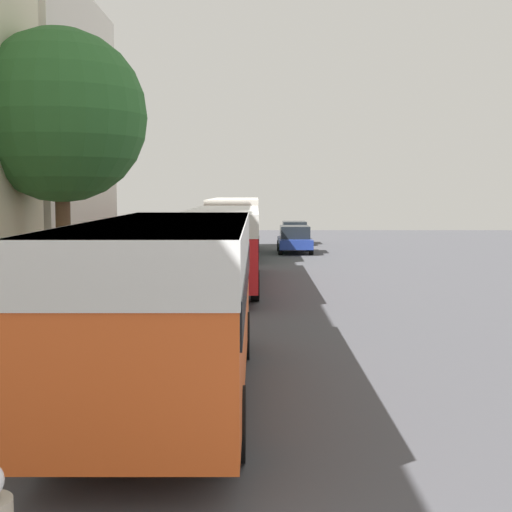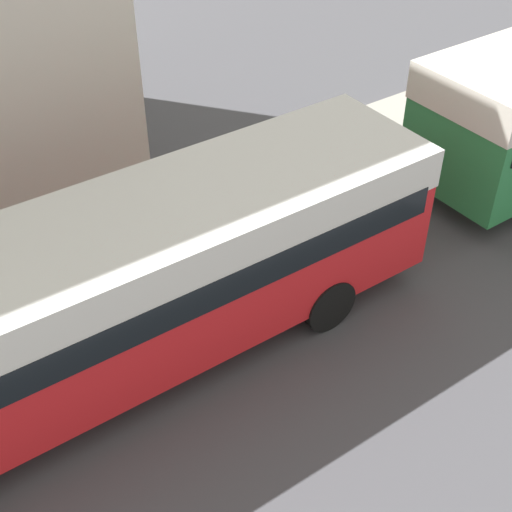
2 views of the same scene
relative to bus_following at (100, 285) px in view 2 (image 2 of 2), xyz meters
name	(u,v)px [view 2 (image 2 of 2)]	position (x,y,z in m)	size (l,w,h in m)	color
bus_following	(100,285)	(0.00, 0.00, 0.00)	(2.56, 11.41, 2.85)	red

